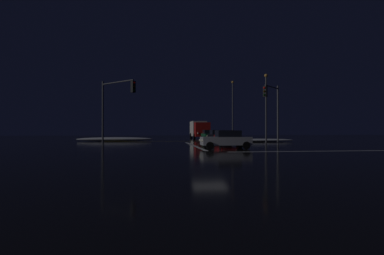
% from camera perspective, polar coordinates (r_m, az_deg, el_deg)
% --- Properties ---
extents(ground, '(120.00, 120.00, 0.10)m').
position_cam_1_polar(ground, '(21.92, 3.39, -4.84)').
color(ground, black).
extents(stop_line_north, '(0.35, 14.90, 0.01)m').
position_cam_1_polar(stop_line_north, '(30.47, 0.39, -3.47)').
color(stop_line_north, white).
rests_on(stop_line_north, ground).
extents(centre_line_ns, '(22.00, 0.15, 0.01)m').
position_cam_1_polar(centre_line_ns, '(41.98, -1.70, -2.61)').
color(centre_line_ns, yellow).
rests_on(centre_line_ns, ground).
extents(crosswalk_bar_east, '(14.90, 0.40, 0.01)m').
position_cam_1_polar(crosswalk_bar_east, '(25.05, 23.60, -4.13)').
color(crosswalk_bar_east, white).
rests_on(crosswalk_bar_east, ground).
extents(snow_bank_left_curb, '(10.44, 1.50, 0.55)m').
position_cam_1_polar(snow_bank_left_curb, '(43.28, -14.45, -2.17)').
color(snow_bank_left_curb, white).
rests_on(snow_bank_left_curb, ground).
extents(snow_bank_right_curb, '(10.14, 1.50, 0.42)m').
position_cam_1_polar(snow_bank_right_curb, '(40.60, 12.24, -2.39)').
color(snow_bank_right_curb, white).
rests_on(snow_bank_right_curb, ground).
extents(sedan_red, '(2.02, 4.33, 1.57)m').
position_cam_1_polar(sedan_red, '(33.10, 6.41, -1.84)').
color(sedan_red, maroon).
rests_on(sedan_red, ground).
extents(sedan_black, '(2.02, 4.33, 1.57)m').
position_cam_1_polar(sedan_black, '(38.53, 4.85, -1.62)').
color(sedan_black, black).
rests_on(sedan_black, ground).
extents(sedan_green, '(2.02, 4.33, 1.57)m').
position_cam_1_polar(sedan_green, '(44.38, 3.26, -1.45)').
color(sedan_green, '#14512D').
rests_on(sedan_green, ground).
extents(box_truck, '(2.68, 8.28, 3.08)m').
position_cam_1_polar(box_truck, '(52.29, 1.38, -0.29)').
color(box_truck, red).
rests_on(box_truck, ground).
extents(sedan_silver_crossing, '(4.33, 2.02, 1.57)m').
position_cam_1_polar(sedan_silver_crossing, '(25.96, 6.51, -2.26)').
color(sedan_silver_crossing, '#B7B7BC').
rests_on(sedan_silver_crossing, ground).
extents(traffic_signal_ne, '(2.59, 2.59, 6.31)m').
position_cam_1_polar(traffic_signal_ne, '(32.09, 15.09, 4.38)').
color(traffic_signal_ne, '#4C4C51').
rests_on(traffic_signal_ne, ground).
extents(traffic_signal_nw, '(3.50, 3.50, 6.43)m').
position_cam_1_polar(traffic_signal_nw, '(29.58, -14.44, 5.07)').
color(traffic_signal_nw, '#4C4C51').
rests_on(traffic_signal_nw, ground).
extents(streetlamp_right_far, '(0.44, 0.44, 10.25)m').
position_cam_1_polar(streetlamp_right_far, '(53.72, 7.73, 4.12)').
color(streetlamp_right_far, '#424247').
rests_on(streetlamp_right_far, ground).
extents(streetlamp_right_near, '(0.44, 0.44, 8.57)m').
position_cam_1_polar(streetlamp_right_near, '(38.47, 13.90, 4.59)').
color(streetlamp_right_near, '#424247').
rests_on(streetlamp_right_near, ground).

